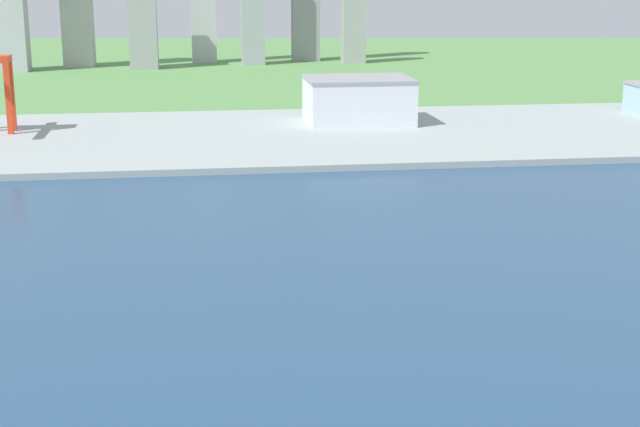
{
  "coord_description": "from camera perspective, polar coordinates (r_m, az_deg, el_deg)",
  "views": [
    {
      "loc": [
        -20.41,
        100.41,
        67.25
      ],
      "look_at": [
        2.03,
        259.23,
        26.56
      ],
      "focal_mm": 53.49,
      "sensor_mm": 36.0,
      "label": 1
    }
  ],
  "objects": [
    {
      "name": "ground_plane",
      "position": [
        211.6,
        -2.09,
        -4.31
      ],
      "size": [
        2400.0,
        2400.0,
        0.0
      ],
      "primitive_type": "plane",
      "color": "#56894A"
    },
    {
      "name": "water_bay",
      "position": [
        156.25,
        0.26,
        -11.23
      ],
      "size": [
        840.0,
        360.0,
        0.15
      ],
      "primitive_type": "cube",
      "color": "navy",
      "rests_on": "ground"
    },
    {
      "name": "industrial_pier",
      "position": [
        395.66,
        -4.99,
        4.58
      ],
      "size": [
        840.0,
        140.0,
        2.5
      ],
      "primitive_type": "cube",
      "color": "#93A09D",
      "rests_on": "ground"
    },
    {
      "name": "warehouse_main",
      "position": [
        423.52,
        2.3,
        6.8
      ],
      "size": [
        46.2,
        37.41,
        19.98
      ],
      "color": "silver",
      "rests_on": "industrial_pier"
    }
  ]
}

